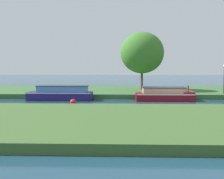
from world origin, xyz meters
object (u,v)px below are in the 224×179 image
object	(u,v)px
navy_narrowboat	(61,94)
mooring_post_near	(144,90)
maroon_barge	(165,94)
lamp_post	(224,75)
channel_buoy	(73,102)
mooring_post_far	(188,90)
willow_tree_left	(142,53)

from	to	relation	value
navy_narrowboat	mooring_post_near	world-z (taller)	navy_narrowboat
maroon_barge	lamp_post	world-z (taller)	lamp_post
navy_narrowboat	maroon_barge	bearing A→B (deg)	0.00
maroon_barge	navy_narrowboat	bearing A→B (deg)	-180.00
lamp_post	maroon_barge	bearing A→B (deg)	-160.98
navy_narrowboat	channel_buoy	bearing A→B (deg)	-63.59
maroon_barge	mooring_post_near	bearing A→B (deg)	140.22
navy_narrowboat	mooring_post_far	world-z (taller)	navy_narrowboat
lamp_post	mooring_post_near	bearing A→B (deg)	-175.83
navy_narrowboat	channel_buoy	distance (m)	3.46
mooring_post_far	maroon_barge	bearing A→B (deg)	-148.32
lamp_post	mooring_post_near	xyz separation A→B (m)	(-7.13, -0.52, -1.31)
willow_tree_left	mooring_post_near	world-z (taller)	willow_tree_left
lamp_post	mooring_post_near	distance (m)	7.27
willow_tree_left	channel_buoy	bearing A→B (deg)	-122.27
lamp_post	channel_buoy	size ratio (longest dim) A/B	5.75
maroon_barge	mooring_post_near	world-z (taller)	maroon_barge
mooring_post_near	channel_buoy	size ratio (longest dim) A/B	1.49
maroon_barge	willow_tree_left	distance (m)	7.06
maroon_barge	willow_tree_left	world-z (taller)	willow_tree_left
willow_tree_left	lamp_post	xyz separation A→B (m)	(6.99, -3.95, -2.12)
lamp_post	channel_buoy	world-z (taller)	lamp_post
navy_narrowboat	mooring_post_near	distance (m)	7.16
lamp_post	mooring_post_far	xyz separation A→B (m)	(-3.26, -0.52, -1.27)
maroon_barge	willow_tree_left	xyz separation A→B (m)	(-1.50, 5.84, 3.67)
lamp_post	mooring_post_far	distance (m)	3.54
willow_tree_left	navy_narrowboat	bearing A→B (deg)	-140.83
maroon_barge	mooring_post_far	size ratio (longest dim) A/B	6.35
maroon_barge	navy_narrowboat	distance (m)	8.67
willow_tree_left	channel_buoy	world-z (taller)	willow_tree_left
mooring_post_far	channel_buoy	size ratio (longest dim) A/B	1.66
lamp_post	channel_buoy	bearing A→B (deg)	-158.48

